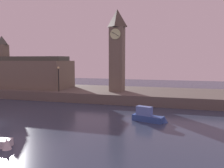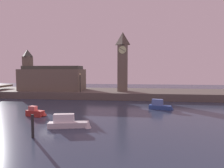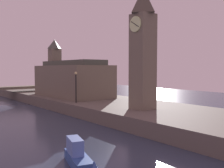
{
  "view_description": "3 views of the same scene",
  "coord_description": "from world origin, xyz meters",
  "px_view_note": "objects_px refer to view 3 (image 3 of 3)",
  "views": [
    {
      "loc": [
        19.1,
        -19.15,
        6.74
      ],
      "look_at": [
        8.77,
        16.53,
        2.87
      ],
      "focal_mm": 37.75,
      "sensor_mm": 36.0,
      "label": 1
    },
    {
      "loc": [
        11.64,
        -24.75,
        6.33
      ],
      "look_at": [
        6.82,
        16.86,
        3.23
      ],
      "focal_mm": 30.41,
      "sensor_mm": 36.0,
      "label": 2
    },
    {
      "loc": [
        29.48,
        -1.93,
        5.99
      ],
      "look_at": [
        7.71,
        15.26,
        4.35
      ],
      "focal_mm": 41.49,
      "sensor_mm": 36.0,
      "label": 3
    }
  ],
  "objects_px": {
    "parliament_hall": "(71,78)",
    "streetlamp": "(76,84)",
    "boat_tour_blue": "(80,157)",
    "clock_tower": "(143,47)"
  },
  "relations": [
    {
      "from": "parliament_hall",
      "to": "streetlamp",
      "type": "relative_size",
      "value": 3.59
    },
    {
      "from": "parliament_hall",
      "to": "streetlamp",
      "type": "distance_m",
      "value": 9.17
    },
    {
      "from": "clock_tower",
      "to": "boat_tour_blue",
      "type": "bearing_deg",
      "value": -60.51
    },
    {
      "from": "parliament_hall",
      "to": "streetlamp",
      "type": "xyz_separation_m",
      "value": [
        8.26,
        -3.95,
        -0.34
      ]
    },
    {
      "from": "clock_tower",
      "to": "parliament_hall",
      "type": "xyz_separation_m",
      "value": [
        -17.33,
        0.74,
        -4.03
      ]
    },
    {
      "from": "streetlamp",
      "to": "boat_tour_blue",
      "type": "relative_size",
      "value": 1.0
    },
    {
      "from": "clock_tower",
      "to": "streetlamp",
      "type": "bearing_deg",
      "value": -160.55
    },
    {
      "from": "streetlamp",
      "to": "clock_tower",
      "type": "bearing_deg",
      "value": 19.45
    },
    {
      "from": "streetlamp",
      "to": "boat_tour_blue",
      "type": "height_order",
      "value": "streetlamp"
    },
    {
      "from": "streetlamp",
      "to": "boat_tour_blue",
      "type": "distance_m",
      "value": 18.8
    }
  ]
}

